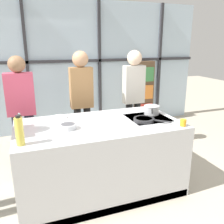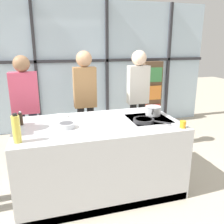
# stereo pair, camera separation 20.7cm
# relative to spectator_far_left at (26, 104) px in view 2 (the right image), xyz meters

# --- Properties ---
(ground_plane) EXTENTS (18.00, 18.00, 0.00)m
(ground_plane) POSITION_rel_spectator_far_left_xyz_m (0.93, -0.97, -1.01)
(ground_plane) COLOR #BCB29E
(back_window_wall) EXTENTS (6.40, 0.10, 2.80)m
(back_window_wall) POSITION_rel_spectator_far_left_xyz_m (0.93, 1.53, 0.39)
(back_window_wall) COLOR silver
(back_window_wall) RESTS_ON ground_plane
(bookshelf) EXTENTS (0.45, 0.19, 1.51)m
(bookshelf) POSITION_rel_spectator_far_left_xyz_m (2.77, 1.35, -0.26)
(bookshelf) COLOR brown
(bookshelf) RESTS_ON ground_plane
(demo_island) EXTENTS (2.06, 1.10, 0.94)m
(demo_island) POSITION_rel_spectator_far_left_xyz_m (0.93, -0.97, -0.54)
(demo_island) COLOR silver
(demo_island) RESTS_ON ground_plane
(spectator_far_left) EXTENTS (0.41, 0.24, 1.75)m
(spectator_far_left) POSITION_rel_spectator_far_left_xyz_m (0.00, 0.00, 0.00)
(spectator_far_left) COLOR #232838
(spectator_far_left) RESTS_ON ground_plane
(spectator_center_left) EXTENTS (0.36, 0.25, 1.80)m
(spectator_center_left) POSITION_rel_spectator_far_left_xyz_m (0.93, 0.00, 0.07)
(spectator_center_left) COLOR black
(spectator_center_left) RESTS_ON ground_plane
(spectator_center_right) EXTENTS (0.36, 0.25, 1.80)m
(spectator_center_right) POSITION_rel_spectator_far_left_xyz_m (1.85, -0.00, 0.07)
(spectator_center_right) COLOR black
(spectator_center_right) RESTS_ON ground_plane
(frying_pan) EXTENTS (0.40, 0.38, 0.04)m
(frying_pan) POSITION_rel_spectator_far_left_xyz_m (1.49, -1.10, -0.05)
(frying_pan) COLOR #232326
(frying_pan) RESTS_ON demo_island
(saucepan) EXTENTS (0.26, 0.37, 0.13)m
(saucepan) POSITION_rel_spectator_far_left_xyz_m (1.74, -0.85, -0.01)
(saucepan) COLOR silver
(saucepan) RESTS_ON demo_island
(white_plate) EXTENTS (0.22, 0.22, 0.01)m
(white_plate) POSITION_rel_spectator_far_left_xyz_m (0.49, -0.55, -0.07)
(white_plate) COLOR white
(white_plate) RESTS_ON demo_island
(mixing_bowl) EXTENTS (0.20, 0.20, 0.06)m
(mixing_bowl) POSITION_rel_spectator_far_left_xyz_m (0.52, -1.04, -0.04)
(mixing_bowl) COLOR silver
(mixing_bowl) RESTS_ON demo_island
(oil_bottle) EXTENTS (0.08, 0.08, 0.31)m
(oil_bottle) POSITION_rel_spectator_far_left_xyz_m (-0.00, -1.34, 0.07)
(oil_bottle) COLOR #E0CC4C
(oil_bottle) RESTS_ON demo_island
(pepper_grinder) EXTENTS (0.05, 0.05, 0.18)m
(pepper_grinder) POSITION_rel_spectator_far_left_xyz_m (-0.01, -0.77, 0.01)
(pepper_grinder) COLOR #332319
(pepper_grinder) RESTS_ON demo_island
(juice_glass_near) EXTENTS (0.07, 0.07, 0.09)m
(juice_glass_near) POSITION_rel_spectator_far_left_xyz_m (1.85, -1.42, -0.03)
(juice_glass_near) COLOR orange
(juice_glass_near) RESTS_ON demo_island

